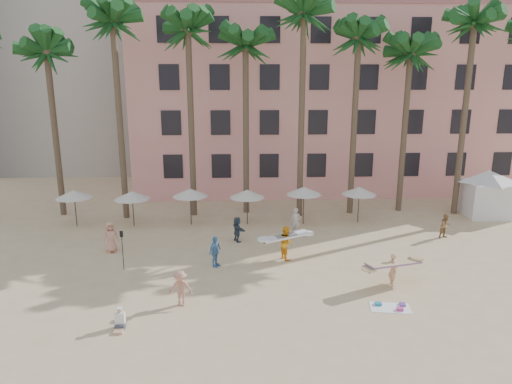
{
  "coord_description": "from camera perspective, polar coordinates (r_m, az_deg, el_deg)",
  "views": [
    {
      "loc": [
        -1.71,
        -18.54,
        10.18
      ],
      "look_at": [
        -0.66,
        6.0,
        4.0
      ],
      "focal_mm": 32.0,
      "sensor_mm": 36.0,
      "label": 1
    }
  ],
  "objects": [
    {
      "name": "seated_man",
      "position": [
        20.51,
        -16.65,
        -15.27
      ],
      "size": [
        0.41,
        0.71,
        0.92
      ],
      "color": "#3F3F4C",
      "rests_on": "ground"
    },
    {
      "name": "paddle",
      "position": [
        25.74,
        -16.39,
        -6.4
      ],
      "size": [
        0.18,
        0.04,
        2.23
      ],
      "color": "black",
      "rests_on": "ground"
    },
    {
      "name": "ground",
      "position": [
        21.23,
        2.55,
        -14.56
      ],
      "size": [
        120.0,
        120.0,
        0.0
      ],
      "primitive_type": "plane",
      "color": "#D1B789",
      "rests_on": "ground"
    },
    {
      "name": "cabana",
      "position": [
        38.26,
        26.89,
        0.33
      ],
      "size": [
        4.82,
        4.82,
        3.5
      ],
      "color": "silver",
      "rests_on": "ground"
    },
    {
      "name": "carrier_yellow",
      "position": [
        24.13,
        16.8,
        -8.96
      ],
      "size": [
        3.18,
        1.97,
        1.69
      ],
      "color": "tan",
      "rests_on": "ground"
    },
    {
      "name": "beachgoers",
      "position": [
        26.7,
        -1.96,
        -6.31
      ],
      "size": [
        22.14,
        10.12,
        1.87
      ],
      "color": "olive",
      "rests_on": "ground"
    },
    {
      "name": "beach_towel",
      "position": [
        22.28,
        16.54,
        -13.61
      ],
      "size": [
        1.94,
        1.28,
        0.14
      ],
      "color": "white",
      "rests_on": "ground"
    },
    {
      "name": "carrier_white",
      "position": [
        26.36,
        3.77,
        -6.23
      ],
      "size": [
        2.85,
        1.62,
        1.95
      ],
      "color": "#FDA51A",
      "rests_on": "ground"
    },
    {
      "name": "umbrella_row",
      "position": [
        32.05,
        -4.69,
        -0.11
      ],
      "size": [
        22.5,
        2.7,
        2.73
      ],
      "color": "#332B23",
      "rests_on": "ground"
    },
    {
      "name": "palm_row",
      "position": [
        33.73,
        1.39,
        18.86
      ],
      "size": [
        44.4,
        5.4,
        16.3
      ],
      "color": "brown",
      "rests_on": "ground"
    },
    {
      "name": "pink_hotel",
      "position": [
        45.44,
        8.77,
        11.21
      ],
      "size": [
        35.0,
        14.0,
        16.0
      ],
      "primitive_type": "cube",
      "color": "#EF9F91",
      "rests_on": "ground"
    }
  ]
}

